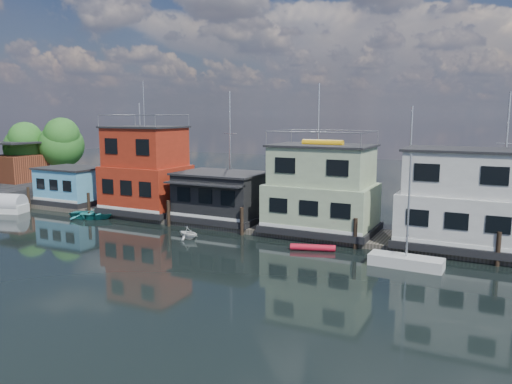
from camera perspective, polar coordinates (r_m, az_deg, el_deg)
The scene contains 15 objects.
ground at distance 33.39m, azimuth -13.83°, elevation -7.63°, with size 160.00×160.00×0.00m, color black.
dock at distance 42.86m, azimuth -3.39°, elevation -3.44°, with size 48.00×5.00×0.40m, color #595147.
houseboat_blue at distance 53.70m, azimuth -20.29°, elevation 0.71°, with size 6.40×4.90×3.66m.
houseboat_red at distance 47.01m, azimuth -12.46°, elevation 2.29°, with size 7.40×5.90×11.86m.
houseboat_dark at distance 42.67m, azimuth -4.02°, elevation -0.47°, with size 7.40×6.10×4.06m.
houseboat_green at distance 38.75m, azimuth 7.51°, elevation 0.22°, with size 8.40×5.90×7.03m.
houseboat_white at distance 36.77m, azimuth 22.39°, elevation -0.88°, with size 8.40×5.90×6.66m.
pilings at distance 40.50m, azimuth -5.80°, elevation -2.89°, with size 42.28×0.28×2.20m.
background_masts at distance 45.39m, azimuth 5.59°, elevation 4.07°, with size 36.40×0.16×12.00m.
shore at distance 65.64m, azimuth -25.50°, elevation 3.02°, with size 12.40×15.72×8.24m.
day_sailer at distance 32.38m, azimuth 16.77°, elevation -7.51°, with size 4.49×1.62×7.01m.
red_kayak at distance 34.86m, azimuth 6.50°, elevation -6.33°, with size 0.46×0.46×3.11m, color red.
tarp_runabout at distance 53.75m, azimuth -27.13°, elevation -1.31°, with size 5.12×3.14×1.94m.
dinghy_white at distance 38.18m, azimuth -7.77°, elevation -4.61°, with size 1.57×1.82×0.96m, color white.
dinghy_teal at distance 47.37m, azimuth -18.25°, elevation -2.42°, with size 2.84×3.98×0.83m, color teal.
Camera 1 is at (21.00, -24.22, 9.38)m, focal length 35.00 mm.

